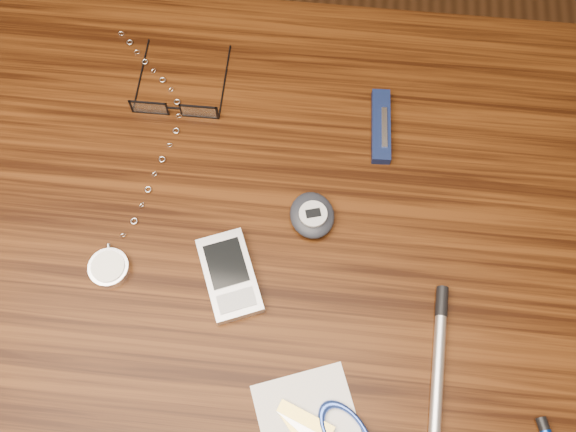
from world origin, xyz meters
name	(u,v)px	position (x,y,z in m)	size (l,w,h in m)	color
ground	(269,362)	(0.00, 0.00, 0.00)	(3.80, 3.80, 0.00)	#472814
desk	(256,263)	(0.00, 0.00, 0.65)	(1.00, 0.70, 0.75)	#381A08
eyeglasses	(175,106)	(-0.12, 0.16, 0.76)	(0.11, 0.12, 0.02)	black
pocket_watch	(112,256)	(-0.15, -0.05, 0.76)	(0.11, 0.35, 0.01)	white
pda_phone	(229,275)	(-0.02, -0.06, 0.76)	(0.09, 0.11, 0.02)	#BABABF
pedometer	(312,215)	(0.07, 0.03, 0.76)	(0.07, 0.07, 0.02)	black
notepad_keys	(328,431)	(0.11, -0.21, 0.75)	(0.15, 0.14, 0.01)	silver
pocket_knife	(381,126)	(0.14, 0.16, 0.76)	(0.03, 0.10, 0.01)	#0B1337
silver_pen	(439,346)	(0.22, -0.11, 0.76)	(0.02, 0.16, 0.01)	silver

